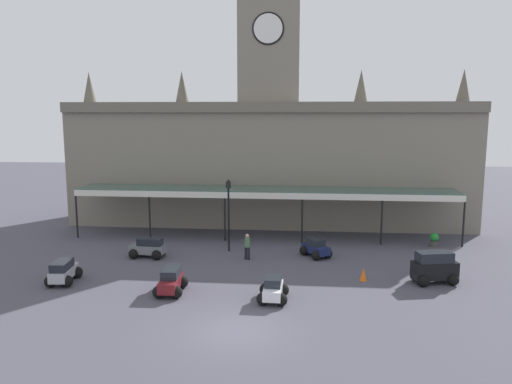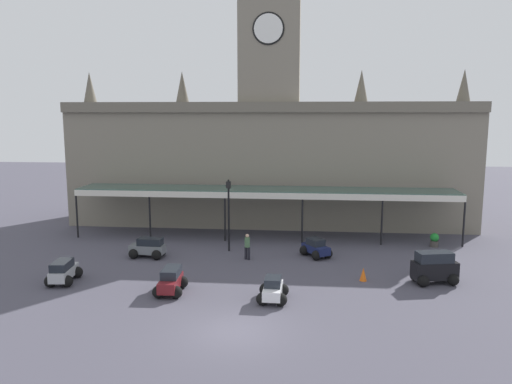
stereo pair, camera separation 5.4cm
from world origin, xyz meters
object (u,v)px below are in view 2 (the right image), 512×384
at_px(car_maroon_estate, 171,282).
at_px(car_black_van, 434,269).
at_px(planter_forecourt_centre, 434,240).
at_px(car_grey_estate, 148,249).
at_px(victorian_lamppost, 229,207).
at_px(car_white_sedan, 273,291).
at_px(traffic_cone, 363,274).
at_px(car_silver_estate, 64,273).
at_px(pedestrian_crossing_forecourt, 247,246).
at_px(car_navy_sedan, 316,249).

bearing_deg(car_maroon_estate, car_black_van, 11.22).
relative_size(car_maroon_estate, planter_forecourt_centre, 2.38).
xyz_separation_m(car_grey_estate, car_maroon_estate, (3.15, -6.15, 0.00)).
xyz_separation_m(car_grey_estate, victorian_lamppost, (4.99, 1.99, 2.47)).
relative_size(car_white_sedan, car_black_van, 0.81).
bearing_deg(traffic_cone, car_silver_estate, -173.54).
height_order(pedestrian_crossing_forecourt, traffic_cone, pedestrian_crossing_forecourt).
height_order(car_navy_sedan, traffic_cone, car_navy_sedan).
relative_size(car_grey_estate, planter_forecourt_centre, 2.40).
bearing_deg(planter_forecourt_centre, victorian_lamppost, -170.21).
relative_size(car_white_sedan, planter_forecourt_centre, 2.16).
bearing_deg(car_navy_sedan, car_maroon_estate, -136.28).
xyz_separation_m(car_silver_estate, pedestrian_crossing_forecourt, (9.57, 5.31, 0.34)).
relative_size(car_black_van, traffic_cone, 3.39).
relative_size(victorian_lamppost, planter_forecourt_centre, 5.09).
relative_size(car_navy_sedan, car_silver_estate, 0.97).
height_order(car_silver_estate, car_white_sedan, car_silver_estate).
bearing_deg(traffic_cone, car_black_van, -0.72).
bearing_deg(pedestrian_crossing_forecourt, car_white_sedan, -73.32).
height_order(car_grey_estate, pedestrian_crossing_forecourt, pedestrian_crossing_forecourt).
relative_size(traffic_cone, planter_forecourt_centre, 0.78).
distance_m(car_silver_estate, car_black_van, 20.36).
height_order(car_maroon_estate, car_black_van, car_black_van).
bearing_deg(victorian_lamppost, pedestrian_crossing_forecourt, -52.10).
bearing_deg(car_silver_estate, victorian_lamppost, 41.50).
bearing_deg(traffic_cone, planter_forecourt_centre, 53.32).
xyz_separation_m(car_navy_sedan, car_silver_estate, (-13.94, -6.36, 0.06)).
bearing_deg(car_silver_estate, car_black_van, 5.12).
distance_m(car_navy_sedan, car_black_van, 7.80).
bearing_deg(car_white_sedan, car_maroon_estate, 173.38).
distance_m(car_maroon_estate, car_black_van, 14.26).
height_order(car_silver_estate, traffic_cone, car_silver_estate).
bearing_deg(car_white_sedan, planter_forecourt_centre, 46.58).
distance_m(car_black_van, victorian_lamppost, 13.47).
xyz_separation_m(car_navy_sedan, car_maroon_estate, (-7.65, -7.32, 0.06)).
xyz_separation_m(car_navy_sedan, car_white_sedan, (-2.30, -7.94, 0.00)).
height_order(car_grey_estate, car_maroon_estate, same).
xyz_separation_m(car_silver_estate, traffic_cone, (16.46, 1.86, -0.19)).
xyz_separation_m(car_navy_sedan, victorian_lamppost, (-5.82, 0.82, 2.53)).
distance_m(car_silver_estate, victorian_lamppost, 11.12).
height_order(car_silver_estate, victorian_lamppost, victorian_lamppost).
height_order(car_grey_estate, car_black_van, car_black_van).
relative_size(car_grey_estate, pedestrian_crossing_forecourt, 1.38).
relative_size(car_navy_sedan, car_white_sedan, 1.09).
bearing_deg(car_navy_sedan, victorian_lamppost, 171.96).
bearing_deg(car_maroon_estate, car_silver_estate, 171.33).
distance_m(pedestrian_crossing_forecourt, planter_forecourt_centre, 13.38).
bearing_deg(car_black_van, car_maroon_estate, -168.78).
distance_m(victorian_lamppost, planter_forecourt_centre, 14.55).
xyz_separation_m(car_navy_sedan, planter_forecourt_centre, (8.30, 3.26, -0.01)).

